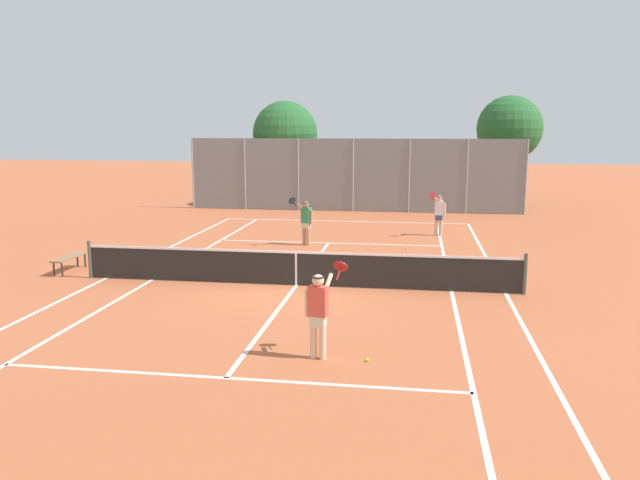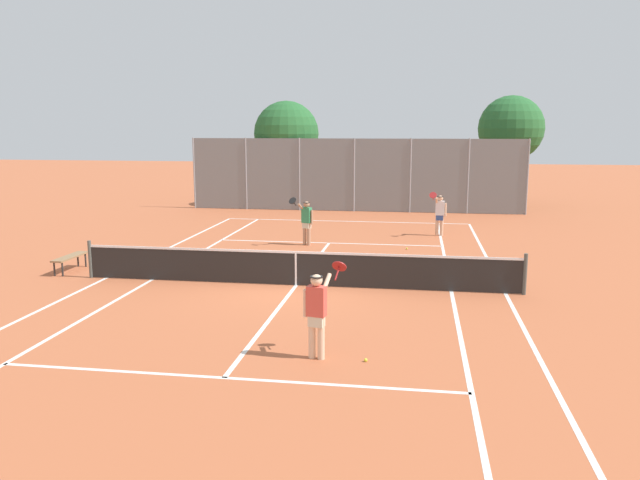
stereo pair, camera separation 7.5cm
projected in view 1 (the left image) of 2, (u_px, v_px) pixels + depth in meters
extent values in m
plane|color=#B25B38|center=(296.00, 286.00, 16.87)|extent=(120.00, 120.00, 0.00)
cube|color=silver|center=(345.00, 221.00, 28.45)|extent=(11.00, 0.10, 0.01)
cube|color=silver|center=(106.00, 278.00, 17.68)|extent=(0.10, 23.80, 0.01)
cube|color=silver|center=(506.00, 294.00, 16.06)|extent=(0.10, 23.80, 0.01)
cube|color=silver|center=(152.00, 280.00, 17.48)|extent=(0.10, 23.80, 0.01)
cube|color=silver|center=(452.00, 291.00, 16.26)|extent=(0.10, 23.80, 0.01)
cube|color=silver|center=(226.00, 378.00, 10.64)|extent=(8.26, 0.10, 0.01)
cube|color=silver|center=(329.00, 243.00, 23.10)|extent=(8.26, 0.10, 0.01)
cube|color=silver|center=(296.00, 286.00, 16.87)|extent=(0.10, 12.80, 0.01)
cylinder|color=#474C47|center=(90.00, 259.00, 17.65)|extent=(0.10, 0.10, 1.07)
cylinder|color=#474C47|center=(525.00, 274.00, 15.89)|extent=(0.10, 0.10, 1.07)
cube|color=black|center=(296.00, 269.00, 16.79)|extent=(11.90, 0.02, 0.89)
cube|color=white|center=(296.00, 252.00, 16.71)|extent=(11.90, 0.03, 0.06)
cube|color=white|center=(296.00, 270.00, 16.79)|extent=(0.05, 0.03, 0.89)
cylinder|color=beige|center=(314.00, 337.00, 11.51)|extent=(0.13, 0.13, 0.82)
cylinder|color=beige|center=(323.00, 338.00, 11.45)|extent=(0.13, 0.13, 0.82)
cube|color=beige|center=(318.00, 320.00, 11.42)|extent=(0.31, 0.23, 0.24)
cube|color=#D84C3F|center=(318.00, 301.00, 11.36)|extent=(0.37, 0.26, 0.56)
sphere|color=beige|center=(318.00, 280.00, 11.29)|extent=(0.22, 0.22, 0.22)
cylinder|color=black|center=(318.00, 277.00, 11.28)|extent=(0.23, 0.23, 0.02)
cylinder|color=beige|center=(307.00, 303.00, 11.44)|extent=(0.08, 0.08, 0.52)
cylinder|color=beige|center=(327.00, 284.00, 11.39)|extent=(0.17, 0.46, 0.35)
cylinder|color=maroon|center=(339.00, 273.00, 11.56)|extent=(0.08, 0.25, 0.22)
cylinder|color=maroon|center=(341.00, 266.00, 11.65)|extent=(0.31, 0.25, 0.23)
cylinder|color=tan|center=(308.00, 234.00, 22.58)|extent=(0.13, 0.13, 0.82)
cylinder|color=tan|center=(304.00, 234.00, 22.67)|extent=(0.13, 0.13, 0.82)
cube|color=beige|center=(306.00, 225.00, 22.57)|extent=(0.33, 0.27, 0.24)
cube|color=#338C59|center=(306.00, 215.00, 22.50)|extent=(0.39, 0.31, 0.56)
sphere|color=tan|center=(306.00, 204.00, 22.43)|extent=(0.22, 0.22, 0.22)
cylinder|color=black|center=(306.00, 203.00, 22.42)|extent=(0.23, 0.23, 0.02)
cylinder|color=tan|center=(311.00, 217.00, 22.40)|extent=(0.08, 0.08, 0.52)
cylinder|color=tan|center=(301.00, 207.00, 22.40)|extent=(0.25, 0.45, 0.35)
cylinder|color=black|center=(294.00, 203.00, 22.22)|extent=(0.13, 0.24, 0.22)
cylinder|color=black|center=(292.00, 201.00, 22.10)|extent=(0.33, 0.29, 0.23)
cylinder|color=#D8A884|center=(441.00, 225.00, 24.59)|extent=(0.13, 0.13, 0.82)
cylinder|color=#D8A884|center=(436.00, 225.00, 24.63)|extent=(0.13, 0.13, 0.82)
cube|color=#334C8C|center=(439.00, 217.00, 24.55)|extent=(0.29, 0.20, 0.24)
cube|color=white|center=(439.00, 208.00, 24.49)|extent=(0.35, 0.22, 0.56)
sphere|color=#D8A884|center=(439.00, 198.00, 24.42)|extent=(0.22, 0.22, 0.22)
cylinder|color=black|center=(440.00, 196.00, 24.41)|extent=(0.23, 0.23, 0.02)
cylinder|color=#D8A884|center=(445.00, 210.00, 24.45)|extent=(0.08, 0.08, 0.52)
cylinder|color=#D8A884|center=(436.00, 201.00, 24.33)|extent=(0.11, 0.46, 0.35)
cylinder|color=maroon|center=(432.00, 198.00, 24.08)|extent=(0.05, 0.25, 0.22)
cylinder|color=maroon|center=(432.00, 195.00, 23.94)|extent=(0.29, 0.22, 0.23)
sphere|color=#D1DB33|center=(406.00, 248.00, 21.89)|extent=(0.07, 0.07, 0.07)
sphere|color=#D1DB33|center=(367.00, 360.00, 11.38)|extent=(0.07, 0.07, 0.07)
sphere|color=#D1DB33|center=(406.00, 279.00, 17.44)|extent=(0.07, 0.07, 0.07)
cube|color=olive|center=(69.00, 257.00, 18.45)|extent=(0.36, 1.50, 0.05)
cylinder|color=#262626|center=(85.00, 260.00, 19.09)|extent=(0.05, 0.05, 0.41)
cylinder|color=#262626|center=(62.00, 270.00, 17.85)|extent=(0.05, 0.05, 0.41)
cylinder|color=#262626|center=(77.00, 260.00, 19.13)|extent=(0.05, 0.05, 0.41)
cylinder|color=#262626|center=(54.00, 269.00, 17.89)|extent=(0.05, 0.05, 0.41)
cylinder|color=gray|center=(193.00, 173.00, 32.77)|extent=(0.08, 0.08, 3.70)
cylinder|color=gray|center=(245.00, 174.00, 32.36)|extent=(0.08, 0.08, 3.70)
cylinder|color=gray|center=(298.00, 174.00, 31.94)|extent=(0.08, 0.08, 3.70)
cylinder|color=gray|center=(353.00, 175.00, 31.52)|extent=(0.08, 0.08, 3.70)
cylinder|color=gray|center=(409.00, 176.00, 31.10)|extent=(0.08, 0.08, 3.70)
cylinder|color=gray|center=(467.00, 176.00, 30.69)|extent=(0.08, 0.08, 3.70)
cylinder|color=gray|center=(526.00, 177.00, 30.27)|extent=(0.08, 0.08, 3.70)
cube|color=slate|center=(353.00, 175.00, 31.52)|extent=(16.92, 0.02, 3.66)
cylinder|color=brown|center=(286.00, 181.00, 33.85)|extent=(0.30, 0.30, 2.67)
sphere|color=#26602D|center=(285.00, 134.00, 33.39)|extent=(3.48, 3.48, 3.48)
sphere|color=#26602D|center=(280.00, 142.00, 33.91)|extent=(2.47, 2.47, 2.47)
cylinder|color=brown|center=(507.00, 179.00, 33.90)|extent=(0.29, 0.29, 2.96)
sphere|color=#26602D|center=(510.00, 128.00, 33.42)|extent=(3.48, 3.48, 3.48)
sphere|color=#26602D|center=(500.00, 136.00, 33.58)|extent=(1.97, 1.97, 1.97)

